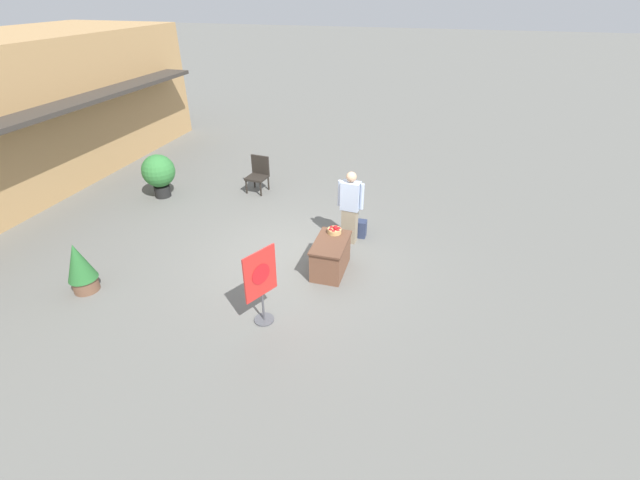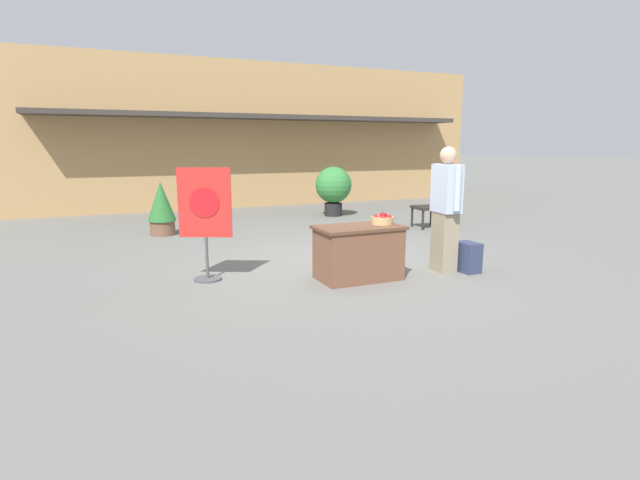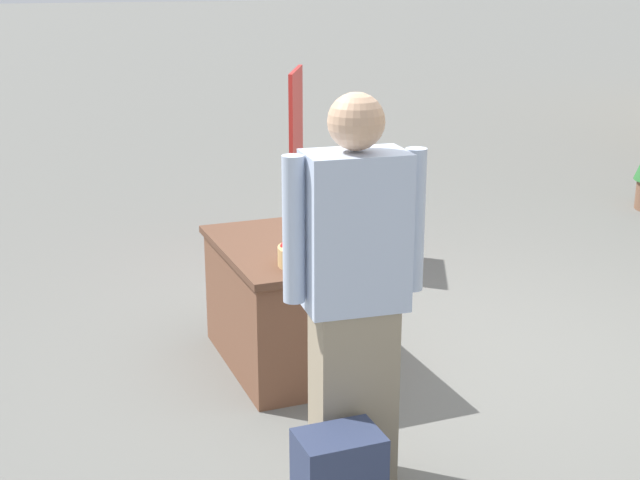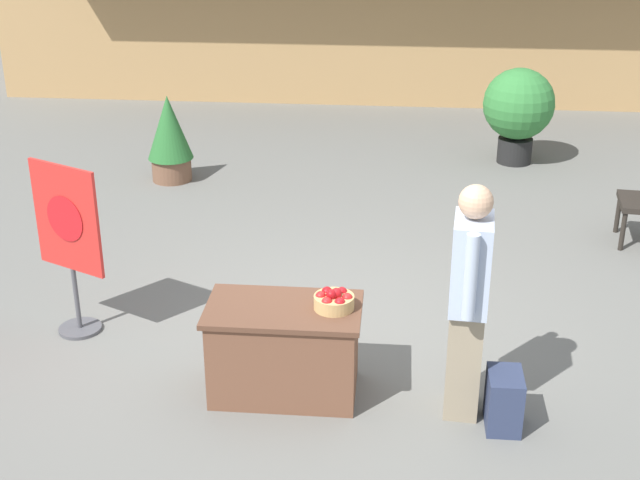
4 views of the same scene
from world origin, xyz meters
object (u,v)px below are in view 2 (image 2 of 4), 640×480
(apple_basket, at_px, (382,219))
(potted_plant_far_right, at_px, (333,187))
(backpack, at_px, (468,257))
(poster_board, at_px, (205,217))
(potted_plant_near_right, at_px, (161,207))
(display_table, at_px, (358,253))
(person_visitor, at_px, (446,209))
(patio_chair, at_px, (432,202))

(apple_basket, distance_m, potted_plant_far_right, 5.87)
(potted_plant_far_right, bearing_deg, backpack, -96.90)
(potted_plant_far_right, bearing_deg, poster_board, -130.81)
(potted_plant_near_right, height_order, potted_plant_far_right, potted_plant_far_right)
(poster_board, bearing_deg, display_table, 93.85)
(apple_basket, xyz_separation_m, person_visitor, (0.94, -0.13, 0.11))
(backpack, bearing_deg, person_visitor, 147.31)
(apple_basket, height_order, person_visitor, person_visitor)
(backpack, bearing_deg, potted_plant_near_right, 126.59)
(backpack, relative_size, potted_plant_far_right, 0.34)
(person_visitor, xyz_separation_m, patio_chair, (2.14, 3.17, -0.34))
(person_visitor, height_order, potted_plant_near_right, person_visitor)
(display_table, relative_size, patio_chair, 1.11)
(apple_basket, bearing_deg, potted_plant_far_right, 70.81)
(apple_basket, relative_size, backpack, 0.70)
(apple_basket, height_order, potted_plant_far_right, potted_plant_far_right)
(display_table, bearing_deg, patio_chair, 41.54)
(display_table, distance_m, apple_basket, 0.56)
(potted_plant_near_right, bearing_deg, person_visitor, -54.61)
(apple_basket, height_order, patio_chair, patio_chair)
(apple_basket, relative_size, patio_chair, 0.29)
(display_table, xyz_separation_m, poster_board, (-1.85, 0.76, 0.48))
(patio_chair, distance_m, potted_plant_near_right, 5.60)
(apple_basket, xyz_separation_m, poster_board, (-2.21, 0.74, 0.06))
(poster_board, xyz_separation_m, patio_chair, (5.29, 2.30, -0.29))
(display_table, height_order, potted_plant_far_right, potted_plant_far_right)
(apple_basket, distance_m, person_visitor, 0.96)
(backpack, xyz_separation_m, patio_chair, (1.86, 3.35, 0.34))
(backpack, relative_size, patio_chair, 0.41)
(poster_board, bearing_deg, apple_basket, 97.54)
(display_table, xyz_separation_m, person_visitor, (1.31, -0.12, 0.53))
(display_table, height_order, potted_plant_near_right, potted_plant_near_right)
(poster_board, xyz_separation_m, potted_plant_far_right, (4.14, 4.80, -0.11))
(backpack, relative_size, poster_board, 0.28)
(backpack, bearing_deg, patio_chair, 60.95)
(backpack, relative_size, potted_plant_near_right, 0.40)
(display_table, bearing_deg, potted_plant_near_right, 113.66)
(potted_plant_near_right, bearing_deg, apple_basket, -62.49)
(patio_chair, bearing_deg, poster_board, 29.54)
(person_visitor, height_order, potted_plant_far_right, person_visitor)
(poster_board, bearing_deg, potted_plant_near_right, -152.02)
(person_visitor, bearing_deg, apple_basket, -2.71)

